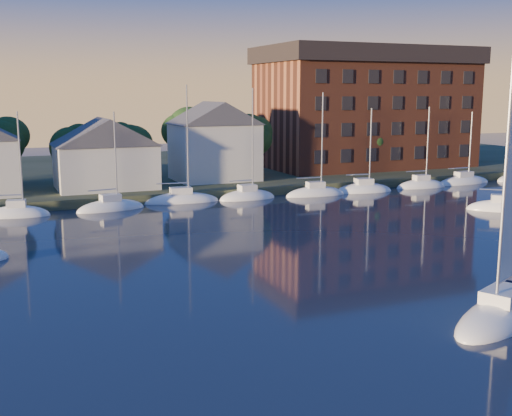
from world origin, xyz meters
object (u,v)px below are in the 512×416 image
clubhouse_centre (105,152)px  hero_sailboat (504,307)px  condo_block (365,107)px  drifting_sailboat_right (500,210)px  clubhouse_east (214,140)px

clubhouse_centre → hero_sailboat: hero_sailboat is taller
condo_block → drifting_sailboat_right: 34.59m
clubhouse_centre → clubhouse_east: size_ratio=1.10×
condo_block → clubhouse_east: bearing=-167.1°
clubhouse_east → hero_sailboat: 51.72m
drifting_sailboat_right → hero_sailboat: bearing=-94.1°
clubhouse_east → drifting_sailboat_right: bearing=-51.5°
clubhouse_centre → drifting_sailboat_right: (35.43, -24.94, -5.04)m
clubhouse_centre → clubhouse_east: clubhouse_east is taller
clubhouse_east → hero_sailboat: (-1.76, -51.41, -5.38)m
clubhouse_centre → condo_block: size_ratio=0.37×
clubhouse_east → drifting_sailboat_right: (21.43, -26.94, -5.90)m
hero_sailboat → drifting_sailboat_right: size_ratio=1.38×
condo_block → drifting_sailboat_right: (-4.57, -32.89, -9.69)m
clubhouse_east → condo_block: (26.00, 5.95, 3.79)m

